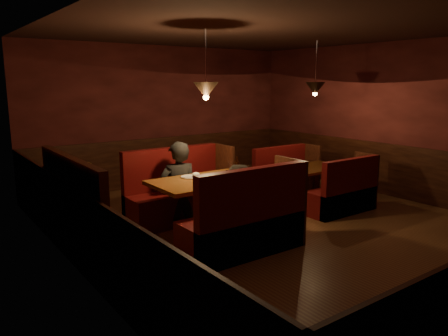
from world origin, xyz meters
TOP-DOWN VIEW (x-y plane):
  - room at (-0.28, 0.04)m, footprint 6.02×7.02m
  - main_table at (-1.10, 0.20)m, footprint 1.53×0.93m
  - main_bench_far at (-1.09, 1.06)m, footprint 1.69×0.60m
  - main_bench_near at (-1.09, -0.68)m, footprint 1.69×0.60m
  - second_table at (1.32, 0.49)m, footprint 1.20×0.77m
  - second_bench_far at (1.35, 1.20)m, footprint 1.33×0.50m
  - second_bench_near at (1.35, -0.23)m, footprint 1.33×0.50m
  - diner_a at (-1.23, 0.80)m, footprint 0.67×0.50m
  - diner_b at (-1.04, -0.51)m, footprint 0.86×0.77m

SIDE VIEW (x-z plane):
  - second_bench_far at x=1.35m, z-range -0.17..0.77m
  - second_bench_near at x=1.35m, z-range -0.17..0.77m
  - main_bench_far at x=-1.09m, z-range -0.21..0.94m
  - main_bench_near at x=-1.09m, z-range -0.21..0.94m
  - second_table at x=1.32m, z-range 0.16..0.84m
  - main_table at x=-1.10m, z-range 0.10..1.17m
  - diner_b at x=-1.04m, z-range 0.00..1.48m
  - diner_a at x=-1.23m, z-range 0.00..1.65m
  - room at x=-0.28m, z-range -0.41..2.51m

